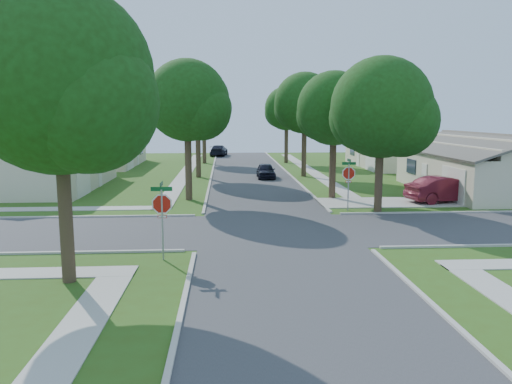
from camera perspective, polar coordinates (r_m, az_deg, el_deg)
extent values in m
plane|color=#335116|center=(23.90, 2.14, -4.37)|extent=(100.00, 100.00, 0.00)
cube|color=#333335|center=(23.90, 2.14, -4.36)|extent=(7.00, 100.00, 0.02)
cube|color=#9E9B91|center=(50.17, 6.15, 2.51)|extent=(1.20, 40.00, 0.04)
cube|color=#9E9B91|center=(49.60, -7.89, 2.41)|extent=(1.20, 40.00, 0.04)
cube|color=#9E9B91|center=(32.40, 14.92, -1.14)|extent=(8.80, 3.60, 0.05)
cube|color=gray|center=(19.05, -10.64, -3.74)|extent=(0.06, 0.06, 2.70)
cylinder|color=white|center=(18.90, -10.70, -1.37)|extent=(1.05, 0.02, 1.05)
cylinder|color=#B6160C|center=(18.90, -10.70, -1.37)|extent=(0.90, 0.03, 0.90)
cube|color=#B6160C|center=(18.99, -10.66, -2.77)|extent=(0.34, 0.03, 0.12)
cube|color=white|center=(18.99, -10.66, -2.77)|extent=(0.30, 0.03, 0.08)
cube|color=#0C5426|center=(18.81, -10.75, 0.34)|extent=(0.80, 0.02, 0.16)
cube|color=#0C5426|center=(18.79, -10.77, 0.88)|extent=(0.02, 0.80, 0.16)
cube|color=gray|center=(29.02, 10.51, 0.54)|extent=(0.06, 0.06, 2.70)
cylinder|color=white|center=(28.92, 10.55, 2.10)|extent=(1.05, 0.02, 1.05)
cylinder|color=#B6160C|center=(28.92, 10.55, 2.10)|extent=(0.90, 0.03, 0.90)
cube|color=#B6160C|center=(28.98, 10.52, 1.18)|extent=(0.34, 0.03, 0.12)
cube|color=white|center=(28.98, 10.52, 1.18)|extent=(0.30, 0.03, 0.08)
cube|color=#0C5426|center=(28.86, 10.58, 3.23)|extent=(0.80, 0.02, 0.16)
cube|color=#0C5426|center=(28.85, 10.59, 3.58)|extent=(0.02, 0.80, 0.16)
cylinder|color=#38281C|center=(33.10, 8.74, 2.67)|extent=(0.44, 0.44, 3.95)
sphere|color=#17350D|center=(32.93, 8.90, 9.44)|extent=(4.80, 4.80, 4.80)
sphere|color=#17350D|center=(32.65, 10.51, 8.35)|extent=(3.46, 3.46, 3.46)
sphere|color=#17350D|center=(33.36, 7.44, 8.64)|extent=(3.26, 3.26, 3.26)
cylinder|color=#38281C|center=(44.84, 5.50, 4.52)|extent=(0.44, 0.44, 4.30)
sphere|color=#17350D|center=(44.73, 5.58, 10.11)|extent=(5.40, 5.40, 5.40)
sphere|color=#17350D|center=(44.35, 6.90, 9.22)|extent=(3.89, 3.89, 3.89)
sphere|color=#17350D|center=(45.27, 4.41, 9.42)|extent=(3.67, 3.67, 3.67)
cylinder|color=#38281C|center=(57.69, 3.48, 5.43)|extent=(0.44, 0.44, 4.20)
sphere|color=#17350D|center=(57.60, 3.51, 9.53)|extent=(5.00, 5.00, 5.00)
sphere|color=#17350D|center=(57.21, 4.45, 8.90)|extent=(3.60, 3.60, 3.60)
sphere|color=#17350D|center=(58.13, 2.69, 9.04)|extent=(3.40, 3.40, 3.40)
cylinder|color=#38281C|center=(32.42, -7.73, 2.83)|extent=(0.44, 0.44, 4.25)
sphere|color=#17350D|center=(32.26, -7.89, 10.35)|extent=(5.20, 5.20, 5.20)
sphere|color=#17350D|center=(31.68, -6.27, 9.24)|extent=(3.74, 3.74, 3.74)
sphere|color=#17350D|center=(32.97, -9.15, 9.38)|extent=(3.54, 3.54, 3.54)
cylinder|color=#38281C|center=(44.34, -6.62, 4.55)|extent=(0.44, 0.44, 4.44)
sphere|color=#17350D|center=(44.25, -6.73, 10.42)|extent=(5.60, 5.60, 5.60)
sphere|color=#17350D|center=(43.63, -5.45, 9.55)|extent=(4.03, 4.03, 4.03)
sphere|color=#17350D|center=(44.99, -7.75, 9.66)|extent=(3.81, 3.81, 3.81)
cylinder|color=#38281C|center=(57.32, -5.93, 5.23)|extent=(0.44, 0.44, 3.90)
sphere|color=#17350D|center=(57.21, -5.99, 9.01)|extent=(4.60, 4.60, 4.60)
sphere|color=#17350D|center=(56.73, -5.18, 8.45)|extent=(3.31, 3.31, 3.31)
sphere|color=#17350D|center=(57.82, -6.65, 8.54)|extent=(3.13, 3.13, 3.13)
cylinder|color=#38281C|center=(17.31, -20.89, -3.17)|extent=(0.44, 0.44, 4.04)
sphere|color=#17350D|center=(17.01, -21.74, 11.95)|extent=(6.00, 6.00, 6.00)
sphere|color=#17350D|center=(16.11, -18.65, 9.65)|extent=(4.32, 4.32, 4.32)
sphere|color=#17350D|center=(17.98, -23.64, 9.71)|extent=(4.08, 4.08, 4.08)
cylinder|color=#38281C|center=(28.92, 13.85, 1.24)|extent=(0.44, 0.44, 3.54)
sphere|color=#17350D|center=(28.69, 14.15, 9.36)|extent=(5.60, 5.60, 5.60)
sphere|color=#17350D|center=(28.47, 16.33, 7.87)|extent=(4.03, 4.03, 4.03)
sphere|color=#17350D|center=(29.12, 12.09, 8.32)|extent=(3.81, 3.81, 3.81)
cube|color=#BBAF94|center=(38.98, 24.55, 2.03)|extent=(8.00, 13.00, 2.80)
cube|color=#4C4741|center=(37.92, 22.06, 5.13)|extent=(4.42, 13.60, 1.56)
cube|color=silver|center=(33.75, 21.56, 0.78)|extent=(0.06, 3.20, 2.20)
cube|color=silver|center=(37.89, 18.66, 1.59)|extent=(0.06, 0.90, 2.00)
cube|color=#1E2633|center=(40.24, 17.31, 2.83)|extent=(0.06, 1.80, 1.10)
cube|color=#BBAF94|center=(55.43, 15.82, 4.26)|extent=(8.00, 13.00, 2.80)
cube|color=#4C4741|center=(56.02, 17.85, 6.31)|extent=(4.42, 13.60, 1.56)
cube|color=#4C4741|center=(54.69, 13.92, 6.43)|extent=(4.42, 13.60, 1.56)
cube|color=silver|center=(50.52, 12.94, 3.62)|extent=(0.06, 3.20, 2.20)
cube|color=silver|center=(54.89, 11.60, 3.95)|extent=(0.06, 0.90, 2.00)
cube|color=#1E2633|center=(57.36, 10.94, 4.72)|extent=(0.06, 1.80, 1.10)
cube|color=#BBAF94|center=(40.74, -23.15, 2.38)|extent=(8.00, 13.00, 2.80)
cube|color=#4C4741|center=(39.96, -20.62, 5.36)|extent=(4.42, 13.60, 1.56)
cube|color=#4C4741|center=(41.30, -25.95, 5.13)|extent=(4.42, 13.60, 1.56)
cube|color=silver|center=(35.86, -19.12, 1.34)|extent=(0.06, 3.20, 2.20)
cube|color=silver|center=(40.24, -17.40, 2.04)|extent=(0.06, 0.90, 2.00)
cube|color=#1E2633|center=(42.70, -16.61, 3.18)|extent=(0.06, 1.80, 1.10)
cube|color=#BBAF94|center=(56.97, -17.47, 4.30)|extent=(8.00, 13.00, 2.80)
cube|color=#4C4741|center=(56.42, -15.58, 6.42)|extent=(4.42, 13.60, 1.56)
cube|color=#4C4741|center=(57.38, -19.51, 6.28)|extent=(4.42, 13.60, 1.56)
cube|color=silver|center=(52.34, -14.18, 3.74)|extent=(0.06, 3.20, 2.20)
cube|color=silver|center=(56.81, -13.34, 4.05)|extent=(0.06, 0.90, 2.00)
cube|color=#1E2633|center=(59.33, -12.93, 4.78)|extent=(0.06, 1.80, 1.10)
imported|color=#56111E|center=(33.51, 20.87, 0.28)|extent=(5.22, 2.65, 1.64)
imported|color=black|center=(43.53, 1.13, 2.45)|extent=(1.56, 3.81, 1.30)
imported|color=black|center=(67.95, -4.28, 4.76)|extent=(2.57, 5.22, 1.46)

